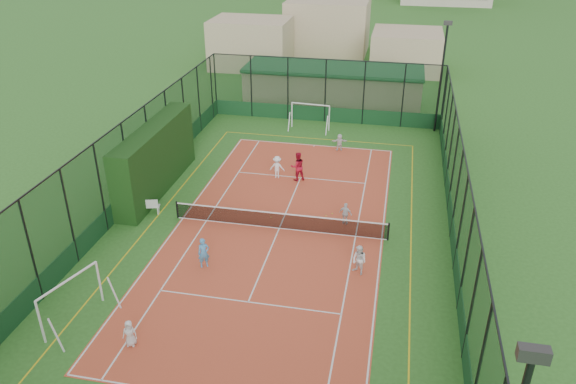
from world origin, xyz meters
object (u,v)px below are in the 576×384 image
futsal_goal_near (71,301)px  child_near_mid (204,253)px  futsal_goal_far (310,117)px  child_near_left (130,333)px  child_far_back (339,142)px  coach (298,166)px  child_far_left (277,167)px  child_near_right (359,260)px  child_far_right (345,214)px  clubhouse (333,85)px  floodlight_ne (441,78)px  white_bench (144,206)px

futsal_goal_near → child_near_mid: futsal_goal_near is taller
futsal_goal_far → child_near_left: bearing=-92.1°
child_far_back → coach: size_ratio=0.64×
child_near_mid → child_far_left: bearing=53.0°
child_near_mid → child_near_right: (7.34, 0.89, -0.01)m
child_far_right → child_far_left: bearing=-29.5°
clubhouse → child_near_left: clubhouse is taller
child_near_right → child_far_back: 14.91m
floodlight_ne → child_near_right: bearing=-101.5°
child_far_left → child_near_left: bearing=81.1°
coach → white_bench: bearing=8.8°
child_far_right → child_near_left: bearing=72.6°
coach → futsal_goal_near: bearing=37.1°
white_bench → child_near_mid: 6.61m
floodlight_ne → child_near_left: floodlight_ne is taller
clubhouse → white_bench: 23.26m
child_near_left → child_far_left: size_ratio=0.80×
child_far_left → clubhouse: bearing=-95.8°
child_near_left → child_far_back: 22.05m
white_bench → child_far_back: 14.85m
child_near_mid → child_far_right: 8.20m
futsal_goal_near → child_near_right: futsal_goal_near is taller
child_near_mid → child_far_back: bearing=43.6°
clubhouse → coach: 15.96m
clubhouse → futsal_goal_near: (-6.81, -31.01, -0.55)m
futsal_goal_near → clubhouse: bearing=5.8°
child_near_mid → futsal_goal_near: bearing=-159.6°
futsal_goal_far → child_near_mid: bearing=-91.0°
futsal_goal_far → child_far_back: (2.72, -3.78, -0.37)m
floodlight_ne → coach: bearing=-129.7°
child_near_right → child_far_left: child_near_right is taller
futsal_goal_near → child_far_left: 16.07m
clubhouse → child_near_right: bearing=-79.8°
futsal_goal_far → child_near_mid: futsal_goal_far is taller
futsal_goal_near → child_near_right: bearing=-45.1°
futsal_goal_far → clubhouse: bearing=87.6°
clubhouse → futsal_goal_far: size_ratio=4.97×
clubhouse → child_near_right: clubhouse is taller
child_far_back → child_near_left: bearing=61.3°
child_far_back → white_bench: bearing=35.7°
child_near_left → child_near_mid: 5.85m
futsal_goal_near → child_near_left: bearing=-88.8°
child_near_right → child_far_left: (-6.03, 9.43, -0.02)m
child_near_left → floodlight_ne: bearing=54.3°
floodlight_ne → child_near_left: size_ratio=7.07×
futsal_goal_far → child_far_back: 4.68m
clubhouse → child_near_mid: clubhouse is taller
white_bench → futsal_goal_near: futsal_goal_near is taller
child_near_left → child_far_left: (2.37, 16.06, 0.15)m
futsal_goal_near → child_near_mid: (4.04, 4.84, -0.25)m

